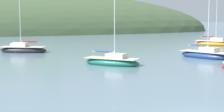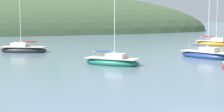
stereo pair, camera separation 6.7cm
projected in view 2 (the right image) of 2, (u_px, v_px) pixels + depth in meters
sailboat_orange_cutter at (23, 49)px, 53.10m from camera, size 7.48×4.81×10.36m
sailboat_navy_dinghy at (112, 61)px, 40.02m from camera, size 6.49×5.84×9.64m
sailboat_black_sloop at (206, 55)px, 46.36m from camera, size 5.63×7.19×9.93m
sailboat_white_near at (214, 43)px, 64.60m from camera, size 6.70×6.17×8.39m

